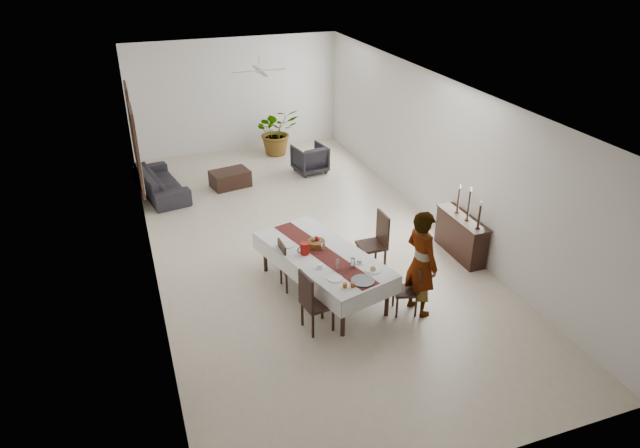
# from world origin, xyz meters

# --- Properties ---
(floor) EXTENTS (6.00, 12.00, 0.00)m
(floor) POSITION_xyz_m (0.00, 0.00, 0.00)
(floor) COLOR beige
(floor) RESTS_ON ground
(ceiling) EXTENTS (6.00, 12.00, 0.02)m
(ceiling) POSITION_xyz_m (0.00, 0.00, 3.20)
(ceiling) COLOR silver
(ceiling) RESTS_ON wall_back
(wall_back) EXTENTS (6.00, 0.02, 3.20)m
(wall_back) POSITION_xyz_m (0.00, 6.00, 1.60)
(wall_back) COLOR silver
(wall_back) RESTS_ON floor
(wall_front) EXTENTS (6.00, 0.02, 3.20)m
(wall_front) POSITION_xyz_m (0.00, -6.00, 1.60)
(wall_front) COLOR silver
(wall_front) RESTS_ON floor
(wall_left) EXTENTS (0.02, 12.00, 3.20)m
(wall_left) POSITION_xyz_m (-3.00, 0.00, 1.60)
(wall_left) COLOR silver
(wall_left) RESTS_ON floor
(wall_right) EXTENTS (0.02, 12.00, 3.20)m
(wall_right) POSITION_xyz_m (3.00, 0.00, 1.60)
(wall_right) COLOR silver
(wall_right) RESTS_ON floor
(dining_table_top) EXTENTS (1.70, 2.71, 0.05)m
(dining_table_top) POSITION_xyz_m (-0.24, -1.91, 0.76)
(dining_table_top) COLOR black
(dining_table_top) RESTS_ON table_leg_fl
(table_leg_fl) EXTENTS (0.09, 0.09, 0.74)m
(table_leg_fl) POSITION_xyz_m (-0.36, -3.19, 0.37)
(table_leg_fl) COLOR black
(table_leg_fl) RESTS_ON floor
(table_leg_fr) EXTENTS (0.09, 0.09, 0.74)m
(table_leg_fr) POSITION_xyz_m (0.53, -2.94, 0.37)
(table_leg_fr) COLOR black
(table_leg_fr) RESTS_ON floor
(table_leg_bl) EXTENTS (0.09, 0.09, 0.74)m
(table_leg_bl) POSITION_xyz_m (-1.01, -0.88, 0.37)
(table_leg_bl) COLOR black
(table_leg_bl) RESTS_ON floor
(table_leg_br) EXTENTS (0.09, 0.09, 0.74)m
(table_leg_br) POSITION_xyz_m (-0.12, -0.63, 0.37)
(table_leg_br) COLOR black
(table_leg_br) RESTS_ON floor
(tablecloth_top) EXTENTS (1.93, 2.95, 0.01)m
(tablecloth_top) POSITION_xyz_m (-0.24, -1.91, 0.79)
(tablecloth_top) COLOR silver
(tablecloth_top) RESTS_ON dining_table_top
(tablecloth_drape_left) EXTENTS (0.75, 2.61, 0.32)m
(tablecloth_drape_left) POSITION_xyz_m (-0.83, -2.08, 0.64)
(tablecloth_drape_left) COLOR white
(tablecloth_drape_left) RESTS_ON dining_table_top
(tablecloth_drape_right) EXTENTS (0.75, 2.61, 0.32)m
(tablecloth_drape_right) POSITION_xyz_m (0.35, -1.74, 0.64)
(tablecloth_drape_right) COLOR white
(tablecloth_drape_right) RESTS_ON dining_table_top
(tablecloth_drape_near) EXTENTS (1.20, 0.35, 0.32)m
(tablecloth_drape_near) POSITION_xyz_m (0.12, -3.21, 0.64)
(tablecloth_drape_near) COLOR silver
(tablecloth_drape_near) RESTS_ON dining_table_top
(tablecloth_drape_far) EXTENTS (1.20, 0.35, 0.32)m
(tablecloth_drape_far) POSITION_xyz_m (-0.61, -0.61, 0.64)
(tablecloth_drape_far) COLOR silver
(tablecloth_drape_far) RESTS_ON dining_table_top
(table_runner) EXTENTS (1.07, 2.63, 0.00)m
(table_runner) POSITION_xyz_m (-0.24, -1.91, 0.80)
(table_runner) COLOR maroon
(table_runner) RESTS_ON tablecloth_top
(red_pitcher) EXTENTS (0.19, 0.19, 0.21)m
(red_pitcher) POSITION_xyz_m (-0.54, -1.83, 0.90)
(red_pitcher) COLOR maroon
(red_pitcher) RESTS_ON tablecloth_top
(pitcher_handle) EXTENTS (0.13, 0.05, 0.13)m
(pitcher_handle) POSITION_xyz_m (-0.62, -1.85, 0.90)
(pitcher_handle) COLOR maroon
(pitcher_handle) RESTS_ON red_pitcher
(wine_glass_near) EXTENTS (0.07, 0.07, 0.18)m
(wine_glass_near) POSITION_xyz_m (0.06, -2.53, 0.89)
(wine_glass_near) COLOR white
(wine_glass_near) RESTS_ON tablecloth_top
(wine_glass_mid) EXTENTS (0.07, 0.07, 0.18)m
(wine_glass_mid) POSITION_xyz_m (-0.19, -2.49, 0.89)
(wine_glass_mid) COLOR white
(wine_glass_mid) RESTS_ON tablecloth_top
(wine_glass_far) EXTENTS (0.07, 0.07, 0.18)m
(wine_glass_far) POSITION_xyz_m (-0.21, -1.84, 0.89)
(wine_glass_far) COLOR white
(wine_glass_far) RESTS_ON tablecloth_top
(teacup_right) EXTENTS (0.09, 0.09, 0.06)m
(teacup_right) POSITION_xyz_m (0.23, -2.43, 0.83)
(teacup_right) COLOR silver
(teacup_right) RESTS_ON saucer_right
(saucer_right) EXTENTS (0.16, 0.16, 0.01)m
(saucer_right) POSITION_xyz_m (0.23, -2.43, 0.81)
(saucer_right) COLOR silver
(saucer_right) RESTS_ON tablecloth_top
(teacup_left) EXTENTS (0.09, 0.09, 0.06)m
(teacup_left) POSITION_xyz_m (-0.45, -2.35, 0.83)
(teacup_left) COLOR white
(teacup_left) RESTS_ON saucer_left
(saucer_left) EXTENTS (0.16, 0.16, 0.01)m
(saucer_left) POSITION_xyz_m (-0.45, -2.35, 0.81)
(saucer_left) COLOR white
(saucer_left) RESTS_ON tablecloth_top
(plate_near_right) EXTENTS (0.25, 0.25, 0.02)m
(plate_near_right) POSITION_xyz_m (0.35, -2.73, 0.81)
(plate_near_right) COLOR white
(plate_near_right) RESTS_ON tablecloth_top
(bread_near_right) EXTENTS (0.09, 0.09, 0.09)m
(bread_near_right) POSITION_xyz_m (0.35, -2.73, 0.84)
(bread_near_right) COLOR tan
(bread_near_right) RESTS_ON plate_near_right
(plate_near_left) EXTENTS (0.25, 0.25, 0.02)m
(plate_near_left) POSITION_xyz_m (-0.33, -2.75, 0.81)
(plate_near_left) COLOR white
(plate_near_left) RESTS_ON tablecloth_top
(plate_far_left) EXTENTS (0.25, 0.25, 0.02)m
(plate_far_left) POSITION_xyz_m (-0.72, -1.44, 0.81)
(plate_far_left) COLOR silver
(plate_far_left) RESTS_ON tablecloth_top
(serving_tray) EXTENTS (0.38, 0.38, 0.02)m
(serving_tray) POSITION_xyz_m (0.06, -2.97, 0.81)
(serving_tray) COLOR #3B3B40
(serving_tray) RESTS_ON tablecloth_top
(jam_jar_a) EXTENTS (0.07, 0.07, 0.08)m
(jam_jar_a) POSITION_xyz_m (-0.16, -3.06, 0.84)
(jam_jar_a) COLOR brown
(jam_jar_a) RESTS_ON tablecloth_top
(jam_jar_b) EXTENTS (0.07, 0.07, 0.08)m
(jam_jar_b) POSITION_xyz_m (-0.28, -3.03, 0.84)
(jam_jar_b) COLOR #8B5014
(jam_jar_b) RESTS_ON tablecloth_top
(fruit_basket) EXTENTS (0.32, 0.32, 0.11)m
(fruit_basket) POSITION_xyz_m (-0.26, -1.64, 0.85)
(fruit_basket) COLOR brown
(fruit_basket) RESTS_ON tablecloth_top
(fruit_red) EXTENTS (0.09, 0.09, 0.09)m
(fruit_red) POSITION_xyz_m (-0.24, -1.61, 0.93)
(fruit_red) COLOR maroon
(fruit_red) RESTS_ON fruit_basket
(fruit_green) EXTENTS (0.08, 0.08, 0.08)m
(fruit_green) POSITION_xyz_m (-0.31, -1.62, 0.93)
(fruit_green) COLOR olive
(fruit_green) RESTS_ON fruit_basket
(chair_right_near_seat) EXTENTS (0.48, 0.48, 0.04)m
(chair_right_near_seat) POSITION_xyz_m (0.86, -2.93, 0.41)
(chair_right_near_seat) COLOR black
(chair_right_near_seat) RESTS_ON chair_right_near_leg_fl
(chair_right_near_leg_fl) EXTENTS (0.05, 0.05, 0.39)m
(chair_right_near_leg_fl) POSITION_xyz_m (0.97, -3.13, 0.19)
(chair_right_near_leg_fl) COLOR black
(chair_right_near_leg_fl) RESTS_ON floor
(chair_right_near_leg_fr) EXTENTS (0.05, 0.05, 0.39)m
(chair_right_near_leg_fr) POSITION_xyz_m (1.06, -2.82, 0.19)
(chair_right_near_leg_fr) COLOR black
(chair_right_near_leg_fr) RESTS_ON floor
(chair_right_near_leg_bl) EXTENTS (0.05, 0.05, 0.39)m
(chair_right_near_leg_bl) POSITION_xyz_m (0.67, -3.04, 0.19)
(chair_right_near_leg_bl) COLOR black
(chair_right_near_leg_bl) RESTS_ON floor
(chair_right_near_leg_br) EXTENTS (0.05, 0.05, 0.39)m
(chair_right_near_leg_br) POSITION_xyz_m (0.75, -2.74, 0.19)
(chair_right_near_leg_br) COLOR black
(chair_right_near_leg_br) RESTS_ON floor
(chair_right_near_back) EXTENTS (0.14, 0.39, 0.50)m
(chair_right_near_back) POSITION_xyz_m (1.03, -2.98, 0.68)
(chair_right_near_back) COLOR black
(chair_right_near_back) RESTS_ON chair_right_near_seat
(chair_right_far_seat) EXTENTS (0.49, 0.49, 0.05)m
(chair_right_far_seat) POSITION_xyz_m (0.90, -1.48, 0.50)
(chair_right_far_seat) COLOR black
(chair_right_far_seat) RESTS_ON chair_right_far_leg_fl
(chair_right_far_leg_fl) EXTENTS (0.05, 0.05, 0.47)m
(chair_right_far_leg_fl) POSITION_xyz_m (1.10, -1.67, 0.24)
(chair_right_far_leg_fl) COLOR black
(chair_right_far_leg_fl) RESTS_ON floor
(chair_right_far_leg_fr) EXTENTS (0.05, 0.05, 0.47)m
(chair_right_far_leg_fr) POSITION_xyz_m (1.09, -1.28, 0.24)
(chair_right_far_leg_fr) COLOR black
(chair_right_far_leg_fr) RESTS_ON floor
(chair_right_far_leg_bl) EXTENTS (0.05, 0.05, 0.47)m
(chair_right_far_leg_bl) POSITION_xyz_m (0.70, -1.68, 0.24)
(chair_right_far_leg_bl) COLOR black
(chair_right_far_leg_bl) RESTS_ON floor
(chair_right_far_leg_br) EXTENTS (0.05, 0.05, 0.47)m
(chair_right_far_leg_br) POSITION_xyz_m (0.70, -1.28, 0.24)
(chair_right_far_leg_br) COLOR black
(chair_right_far_leg_br) RESTS_ON floor
(chair_right_far_back) EXTENTS (0.05, 0.48, 0.61)m
(chair_right_far_back) POSITION_xyz_m (1.12, -1.47, 0.83)
(chair_right_far_back) COLOR black
(chair_right_far_back) RESTS_ON chair_right_far_seat
(chair_left_near_seat) EXTENTS (0.51, 0.51, 0.05)m
(chair_left_near_seat) POSITION_xyz_m (-0.67, -2.87, 0.47)
(chair_left_near_seat) COLOR black
(chair_left_near_seat) RESTS_ON chair_left_near_leg_fl
(chair_left_near_leg_fl) EXTENTS (0.05, 0.05, 0.45)m
(chair_left_near_leg_fl) POSITION_xyz_m (-0.88, -2.71, 0.22)
(chair_left_near_leg_fl) COLOR black
(chair_left_near_leg_fl) RESTS_ON floor
(chair_left_near_leg_fr) EXTENTS (0.05, 0.05, 0.45)m
(chair_left_near_leg_fr) POSITION_xyz_m (-0.82, -3.08, 0.22)
(chair_left_near_leg_fr) COLOR black
(chair_left_near_leg_fr) RESTS_ON floor
(chair_left_near_leg_bl) EXTENTS (0.05, 0.05, 0.45)m
(chair_left_near_leg_bl) POSITION_xyz_m (-0.52, -2.66, 0.22)
(chair_left_near_leg_bl) COLOR black
(chair_left_near_leg_bl) RESTS_ON floor
(chair_left_near_leg_br) EXTENTS (0.05, 0.05, 0.45)m
(chair_left_near_leg_br) POSITION_xyz_m (-0.46, -3.02, 0.22)
(chair_left_near_leg_br) COLOR black
(chair_left_near_leg_br) RESTS_ON floor
(chair_left_near_back) EXTENTS (0.11, 0.45, 0.57)m
(chair_left_near_back) POSITION_xyz_m (-0.87, -2.90, 0.78)
(chair_left_near_back) COLOR black
(chair_left_near_back) RESTS_ON chair_left_near_seat
(chair_left_far_seat) EXTENTS (0.41, 0.41, 0.05)m
(chair_left_far_seat) POSITION_xyz_m (-0.70, -1.58, 0.42)
(chair_left_far_seat) COLOR black
(chair_left_far_seat) RESTS_ON chair_left_far_leg_fl
(chair_left_far_leg_fl) EXTENTS (0.04, 0.04, 0.40)m
(chair_left_far_leg_fl) POSITION_xyz_m (-0.86, -1.42, 0.20)
(chair_left_far_leg_fl) COLOR black
(chair_left_far_leg_fl) RESTS_ON floor
(chair_left_far_leg_fr) EXTENTS (0.04, 0.04, 0.40)m
(chair_left_far_leg_fr) POSITION_xyz_m (-0.86, -1.74, 0.20)
(chair_left_far_leg_fr) COLOR black
(chair_left_far_leg_fr) RESTS_ON floor
(chair_left_far_leg_bl) EXTENTS (0.04, 0.04, 0.40)m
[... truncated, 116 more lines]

